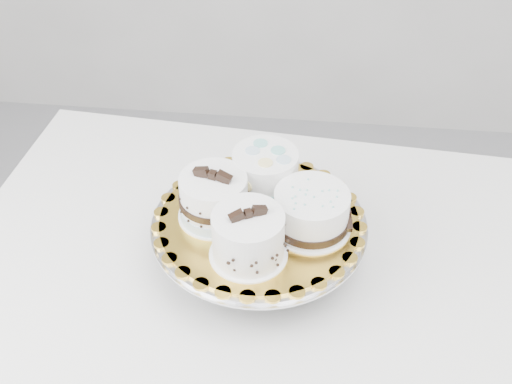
# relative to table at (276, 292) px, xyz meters

# --- Properties ---
(table) EXTENTS (1.20, 0.85, 0.75)m
(table) POSITION_rel_table_xyz_m (0.00, 0.00, 0.00)
(table) COLOR silver
(table) RESTS_ON floor
(cake_stand) EXTENTS (0.36, 0.36, 0.10)m
(cake_stand) POSITION_rel_table_xyz_m (-0.03, -0.00, 0.15)
(cake_stand) COLOR gray
(cake_stand) RESTS_ON table
(cake_board) EXTENTS (0.38, 0.38, 0.00)m
(cake_board) POSITION_rel_table_xyz_m (-0.03, -0.00, 0.18)
(cake_board) COLOR gold
(cake_board) RESTS_ON cake_stand
(cake_swirl) EXTENTS (0.15, 0.15, 0.10)m
(cake_swirl) POSITION_rel_table_xyz_m (-0.04, -0.09, 0.23)
(cake_swirl) COLOR white
(cake_swirl) RESTS_ON cake_board
(cake_banded) EXTENTS (0.13, 0.13, 0.10)m
(cake_banded) POSITION_rel_table_xyz_m (-0.10, -0.00, 0.22)
(cake_banded) COLOR white
(cake_banded) RESTS_ON cake_board
(cake_dots) EXTENTS (0.13, 0.13, 0.08)m
(cake_dots) POSITION_rel_table_xyz_m (-0.03, 0.07, 0.23)
(cake_dots) COLOR white
(cake_dots) RESTS_ON cake_board
(cake_ribbon) EXTENTS (0.14, 0.13, 0.07)m
(cake_ribbon) POSITION_rel_table_xyz_m (0.05, -0.01, 0.22)
(cake_ribbon) COLOR white
(cake_ribbon) RESTS_ON cake_board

